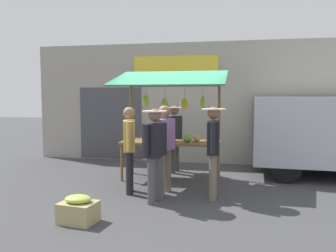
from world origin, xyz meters
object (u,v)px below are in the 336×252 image
at_px(shopper_in_striped_shirt, 155,147).
at_px(shopper_with_shopping_bag, 129,143).
at_px(shopper_in_grey_tee, 213,144).
at_px(produce_crate_near, 78,210).
at_px(shopper_with_ponytail, 164,142).
at_px(vendor_with_sunhat, 175,133).
at_px(market_stall, 172,112).

bearing_deg(shopper_in_striped_shirt, shopper_with_shopping_bag, 66.77).
distance_m(shopper_in_grey_tee, produce_crate_near, 2.64).
bearing_deg(shopper_with_shopping_bag, shopper_in_striped_shirt, -145.12).
height_order(shopper_with_shopping_bag, shopper_with_ponytail, shopper_with_ponytail).
distance_m(shopper_in_grey_tee, shopper_with_shopping_bag, 1.64).
distance_m(vendor_with_sunhat, produce_crate_near, 3.89).
xyz_separation_m(market_stall, vendor_with_sunhat, (0.07, -0.72, -0.56)).
distance_m(shopper_in_grey_tee, shopper_in_striped_shirt, 1.09).
bearing_deg(shopper_in_striped_shirt, vendor_with_sunhat, 17.71).
relative_size(shopper_in_grey_tee, shopper_in_striped_shirt, 1.02).
bearing_deg(shopper_in_grey_tee, shopper_in_striped_shirt, 110.48).
bearing_deg(vendor_with_sunhat, shopper_with_ponytail, 15.97).
bearing_deg(shopper_with_ponytail, shopper_in_striped_shirt, -169.10).
relative_size(market_stall, shopper_with_ponytail, 1.45).
relative_size(shopper_in_grey_tee, produce_crate_near, 2.93).
bearing_deg(produce_crate_near, shopper_with_ponytail, -117.08).
xyz_separation_m(shopper_with_shopping_bag, shopper_with_ponytail, (-0.68, -0.10, 0.02)).
height_order(shopper_with_shopping_bag, produce_crate_near, shopper_with_shopping_bag).
bearing_deg(shopper_with_ponytail, shopper_in_grey_tee, -84.92).
distance_m(vendor_with_sunhat, shopper_with_shopping_bag, 2.08).
distance_m(shopper_with_shopping_bag, produce_crate_near, 1.91).
relative_size(market_stall, produce_crate_near, 4.29).
bearing_deg(shopper_in_striped_shirt, shopper_with_ponytail, 11.10).
xyz_separation_m(shopper_in_grey_tee, produce_crate_near, (1.89, 1.65, -0.83)).
bearing_deg(market_stall, shopper_in_grey_tee, 127.74).
height_order(shopper_in_grey_tee, produce_crate_near, shopper_in_grey_tee).
distance_m(market_stall, shopper_with_shopping_bag, 1.52).
bearing_deg(shopper_with_shopping_bag, market_stall, -41.59).
height_order(vendor_with_sunhat, shopper_in_striped_shirt, shopper_in_striped_shirt).
bearing_deg(shopper_with_shopping_bag, shopper_in_grey_tee, -109.17).
bearing_deg(shopper_in_grey_tee, vendor_with_sunhat, 25.09).
bearing_deg(produce_crate_near, shopper_with_shopping_bag, -98.28).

